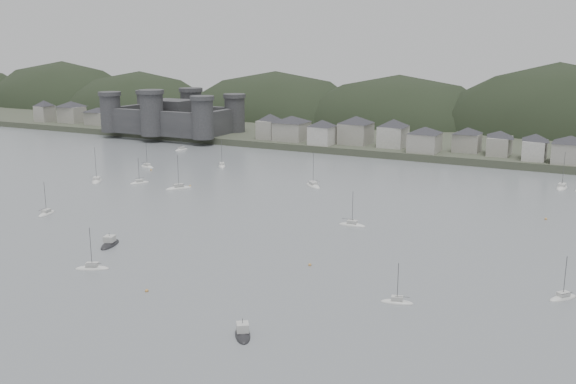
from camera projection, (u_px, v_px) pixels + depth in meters
The scene contains 9 objects.
ground at pixel (96, 308), 115.25m from camera, with size 900.00×900.00×0.00m, color slate.
far_shore_land at pixel (463, 123), 369.97m from camera, with size 900.00×250.00×3.00m, color #383D2D.
forested_ridge at pixel (460, 152), 348.55m from camera, with size 851.55×103.94×102.57m.
castle at pixel (172, 116), 322.12m from camera, with size 66.00×43.00×20.00m.
waterfront_town at pixel (532, 143), 249.10m from camera, with size 451.48×28.46×12.92m.
moored_fleet at pixel (272, 205), 187.58m from camera, with size 267.75×141.64×13.10m.
motor_launch_near at pixel (243, 334), 104.24m from camera, with size 6.05×7.11×3.68m.
motor_launch_far at pixel (110, 244), 151.01m from camera, with size 5.41×8.66×3.94m.
mooring_buoys at pixel (245, 236), 158.05m from camera, with size 163.56×128.74×0.70m.
Camera 1 is at (80.26, -79.54, 46.32)m, focal length 39.98 mm.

